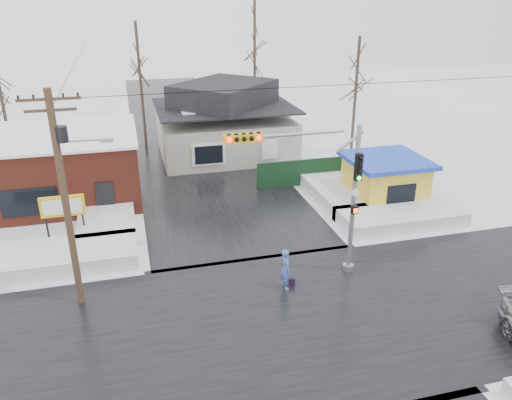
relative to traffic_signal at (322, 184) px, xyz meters
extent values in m
plane|color=white|center=(-2.43, -2.97, -4.54)|extent=(120.00, 120.00, 0.00)
cube|color=black|center=(-2.43, -2.97, -4.53)|extent=(10.00, 120.00, 0.02)
cube|color=black|center=(-2.43, -2.97, -4.53)|extent=(120.00, 10.00, 0.02)
cube|color=white|center=(-11.43, 4.03, -4.14)|extent=(7.00, 3.00, 0.80)
cube|color=white|center=(6.57, 4.03, -4.14)|extent=(7.00, 3.00, 0.80)
cube|color=white|center=(-9.43, 9.03, -4.14)|extent=(3.00, 8.00, 0.80)
cube|color=white|center=(4.57, 9.03, -4.14)|extent=(3.00, 8.00, 0.80)
cylinder|color=gray|center=(1.57, 0.03, -1.04)|extent=(0.20, 0.20, 7.00)
cylinder|color=gray|center=(1.57, 0.03, -4.39)|extent=(0.50, 0.50, 0.30)
cylinder|color=gray|center=(-1.43, 0.03, 2.26)|extent=(4.60, 0.14, 0.14)
cube|color=gold|center=(-3.43, 0.03, 2.26)|extent=(1.60, 0.28, 0.35)
sphere|color=#FF0C0C|center=(-4.03, -0.13, 2.26)|extent=(0.20, 0.20, 0.20)
sphere|color=#FF0C0C|center=(-2.83, -0.13, 2.26)|extent=(0.20, 0.20, 0.20)
cube|color=black|center=(1.57, -0.17, 0.66)|extent=(0.30, 0.22, 1.20)
sphere|color=#0CE533|center=(1.57, -0.31, 0.21)|extent=(0.18, 0.18, 0.18)
cube|color=black|center=(1.57, -0.17, -1.34)|extent=(0.30, 0.20, 0.35)
cylinder|color=#382619|center=(-10.43, 0.53, -0.04)|extent=(0.28, 0.28, 9.00)
cube|color=#382619|center=(-10.43, 0.53, 4.06)|extent=(2.20, 0.10, 0.10)
cube|color=#382619|center=(-10.43, 0.53, 3.66)|extent=(1.80, 0.10, 0.10)
cylinder|color=black|center=(-10.18, 0.53, 2.76)|extent=(0.44, 0.44, 0.60)
cylinder|color=gray|center=(-9.53, 0.53, 2.46)|extent=(1.80, 0.08, 0.08)
cube|color=gray|center=(-8.63, 0.53, 2.41)|extent=(0.50, 0.22, 0.12)
cube|color=maroon|center=(-13.43, 13.03, -2.54)|extent=(12.00, 8.00, 4.00)
cube|color=white|center=(-13.43, 13.03, -0.49)|extent=(12.20, 8.20, 0.15)
cube|color=black|center=(-13.43, 9.01, -3.14)|extent=(3.00, 0.08, 1.60)
cube|color=black|center=(-9.43, 9.01, -3.44)|extent=(1.00, 0.08, 2.20)
cylinder|color=black|center=(-12.33, 6.53, -3.64)|extent=(0.10, 0.10, 1.80)
cylinder|color=black|center=(-10.53, 6.53, -3.64)|extent=(0.10, 0.10, 1.80)
cube|color=gold|center=(-11.43, 6.53, -2.54)|extent=(2.20, 0.18, 1.10)
cube|color=white|center=(-11.43, 6.42, -2.54)|extent=(1.90, 0.02, 0.80)
cube|color=#B0AC9F|center=(-0.43, 19.03, -3.04)|extent=(10.00, 8.00, 3.00)
cube|color=black|center=(-0.43, 19.03, -0.64)|extent=(10.40, 8.40, 0.12)
pyramid|color=black|center=(-0.43, 19.03, 0.32)|extent=(9.00, 7.00, 1.80)
cube|color=maroon|center=(2.77, 20.03, 0.36)|extent=(0.70, 0.70, 1.40)
cube|color=white|center=(-2.43, 14.98, -3.14)|extent=(2.40, 0.12, 1.60)
cube|color=yellow|center=(7.07, 7.03, -3.24)|extent=(4.00, 4.00, 2.60)
cube|color=#1933BE|center=(7.07, 7.03, -1.79)|extent=(4.60, 4.60, 0.25)
cube|color=black|center=(7.07, 5.00, -3.24)|extent=(1.80, 0.06, 1.20)
cube|color=black|center=(4.07, 11.03, -3.64)|extent=(8.00, 0.12, 1.80)
cylinder|color=#332821|center=(-6.43, 23.03, 0.46)|extent=(0.24, 0.24, 10.00)
cylinder|color=#332821|center=(3.57, 25.03, 1.46)|extent=(0.24, 0.24, 12.00)
cylinder|color=#332821|center=(9.57, 17.03, -0.04)|extent=(0.24, 0.24, 9.00)
cylinder|color=#332821|center=(-16.43, 21.03, -0.54)|extent=(0.24, 0.24, 8.00)
imported|color=#405FB4|center=(-1.74, -0.64, -3.59)|extent=(0.48, 0.71, 1.90)
cube|color=black|center=(-1.42, -0.57, -4.36)|extent=(0.29, 0.16, 0.35)
camera|label=1|loc=(-7.81, -18.53, 7.69)|focal=35.00mm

